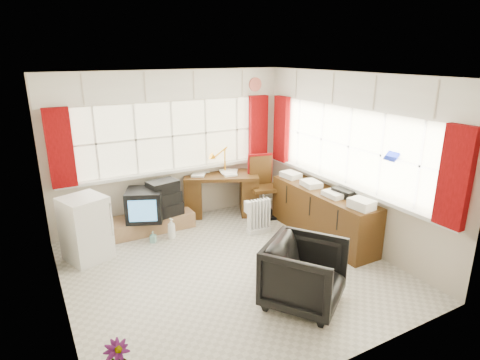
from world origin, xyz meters
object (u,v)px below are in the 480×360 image
(desk_lamp, at_px, (225,155))
(office_chair, at_px, (304,274))
(desk, at_px, (221,192))
(task_chair, at_px, (262,183))
(mini_fridge, at_px, (86,228))
(credenza, at_px, (322,213))
(tv_bench, at_px, (150,223))
(radiator, at_px, (259,219))
(crt_tv, at_px, (145,205))

(desk_lamp, bearing_deg, office_chair, -99.75)
(desk, distance_m, task_chair, 0.73)
(desk, height_order, mini_fridge, mini_fridge)
(desk, height_order, task_chair, task_chair)
(desk, relative_size, credenza, 0.71)
(office_chair, relative_size, tv_bench, 0.60)
(desk, bearing_deg, office_chair, -97.89)
(desk_lamp, distance_m, task_chair, 0.81)
(desk, bearing_deg, credenza, -59.62)
(office_chair, xyz_separation_m, tv_bench, (-0.94, 2.80, -0.26))
(office_chair, bearing_deg, tv_bench, 73.81)
(radiator, bearing_deg, mini_fridge, 170.21)
(task_chair, xyz_separation_m, tv_bench, (-1.94, 0.29, -0.45))
(office_chair, height_order, radiator, office_chair)
(desk, bearing_deg, task_chair, -31.60)
(tv_bench, relative_size, mini_fridge, 1.55)
(task_chair, distance_m, credenza, 1.29)
(credenza, height_order, crt_tv, credenza)
(radiator, bearing_deg, tv_bench, 148.41)
(desk_lamp, distance_m, radiator, 1.34)
(office_chair, xyz_separation_m, credenza, (1.34, 1.28, 0.01))
(desk, relative_size, radiator, 2.57)
(radiator, bearing_deg, office_chair, -106.59)
(radiator, bearing_deg, desk, 99.08)
(mini_fridge, bearing_deg, desk_lamp, 14.04)
(credenza, distance_m, crt_tv, 2.75)
(desk_lamp, distance_m, crt_tv, 1.65)
(radiator, bearing_deg, crt_tv, 153.20)
(mini_fridge, bearing_deg, task_chair, 3.79)
(tv_bench, bearing_deg, radiator, -31.59)
(desk, relative_size, desk_lamp, 3.06)
(task_chair, xyz_separation_m, radiator, (-0.44, -0.63, -0.35))
(desk_lamp, height_order, mini_fridge, desk_lamp)
(desk_lamp, distance_m, tv_bench, 1.72)
(tv_bench, bearing_deg, task_chair, -8.52)
(desk, distance_m, tv_bench, 1.37)
(desk_lamp, bearing_deg, tv_bench, -174.90)
(crt_tv, xyz_separation_m, mini_fridge, (-0.93, -0.37, -0.04))
(radiator, xyz_separation_m, credenza, (0.78, -0.60, 0.17))
(crt_tv, distance_m, mini_fridge, 1.00)
(desk_lamp, xyz_separation_m, radiator, (0.06, -1.05, -0.83))
(tv_bench, relative_size, crt_tv, 2.03)
(task_chair, bearing_deg, desk, 148.40)
(desk, xyz_separation_m, mini_fridge, (-2.36, -0.57, 0.04))
(desk, relative_size, crt_tv, 2.05)
(desk_lamp, relative_size, tv_bench, 0.33)
(radiator, relative_size, tv_bench, 0.39)
(crt_tv, bearing_deg, desk, 8.02)
(radiator, bearing_deg, credenza, -37.50)
(credenza, bearing_deg, crt_tv, 149.40)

